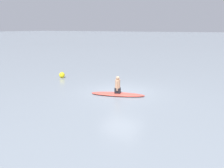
% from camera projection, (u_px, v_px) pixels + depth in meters
% --- Properties ---
extents(ground_plane, '(400.00, 400.00, 0.00)m').
position_uv_depth(ground_plane, '(122.00, 92.00, 14.62)').
color(ground_plane, gray).
extents(surfboard, '(1.71, 3.31, 0.13)m').
position_uv_depth(surfboard, '(118.00, 94.00, 13.84)').
color(surfboard, '#D84C3F').
rests_on(surfboard, ground).
extents(person_paddler, '(0.45, 0.41, 1.03)m').
position_uv_depth(person_paddler, '(118.00, 85.00, 13.71)').
color(person_paddler, black).
rests_on(person_paddler, surfboard).
extents(buoy_marker, '(0.45, 0.45, 0.45)m').
position_uv_depth(buoy_marker, '(62.00, 75.00, 18.60)').
color(buoy_marker, yellow).
rests_on(buoy_marker, ground).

